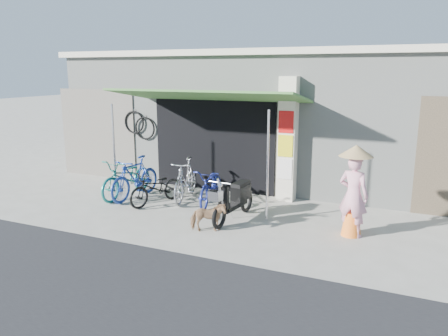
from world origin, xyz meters
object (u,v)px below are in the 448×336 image
at_px(bike_navy, 211,186).
at_px(bike_black, 156,188).
at_px(bike_blue, 135,178).
at_px(moped, 235,200).
at_px(street_dog, 208,217).
at_px(bike_teal, 127,178).
at_px(nun, 354,192).
at_px(bike_silver, 186,180).

bearing_deg(bike_navy, bike_black, -167.37).
xyz_separation_m(bike_blue, bike_black, (0.74, -0.20, -0.12)).
bearing_deg(moped, street_dog, -97.23).
bearing_deg(bike_teal, street_dog, -23.34).
distance_m(moped, nun, 2.46).
height_order(bike_navy, moped, moped).
xyz_separation_m(moped, nun, (2.42, 0.05, 0.43)).
height_order(bike_black, bike_navy, bike_navy).
distance_m(street_dog, moped, 0.91).
xyz_separation_m(bike_silver, bike_navy, (0.74, -0.09, -0.07)).
xyz_separation_m(bike_black, bike_silver, (0.47, 0.59, 0.11)).
distance_m(bike_teal, nun, 5.60).
height_order(bike_blue, bike_black, bike_blue).
bearing_deg(bike_navy, street_dog, -76.53).
relative_size(bike_black, moped, 0.90).
xyz_separation_m(bike_blue, nun, (5.30, -0.43, 0.36)).
xyz_separation_m(bike_teal, moped, (3.15, -0.53, -0.05)).
relative_size(bike_blue, bike_navy, 1.02).
relative_size(bike_blue, nun, 0.98).
relative_size(bike_teal, bike_silver, 1.10).
xyz_separation_m(bike_black, nun, (4.55, -0.23, 0.47)).
bearing_deg(moped, nun, 7.16).
height_order(bike_blue, street_dog, bike_blue).
bearing_deg(bike_silver, bike_black, -139.04).
distance_m(bike_blue, moped, 2.91).
bearing_deg(street_dog, bike_blue, 36.84).
bearing_deg(bike_teal, bike_silver, 15.27).
relative_size(bike_teal, bike_blue, 1.08).
xyz_separation_m(bike_silver, moped, (1.66, -0.88, -0.07)).
bearing_deg(bike_silver, bike_teal, -177.53).
relative_size(bike_navy, nun, 0.96).
xyz_separation_m(bike_teal, bike_blue, (0.27, -0.05, 0.03)).
bearing_deg(bike_navy, bike_blue, 178.95).
xyz_separation_m(bike_blue, bike_silver, (1.21, 0.39, -0.01)).
distance_m(bike_blue, bike_silver, 1.28).
relative_size(bike_blue, bike_silver, 1.02).
distance_m(bike_navy, nun, 3.45).
bearing_deg(nun, bike_black, 13.44).
height_order(bike_teal, bike_silver, bike_silver).
xyz_separation_m(bike_black, bike_navy, (1.21, 0.50, 0.04)).
xyz_separation_m(bike_black, street_dog, (1.92, -1.16, -0.11)).
bearing_deg(bike_black, nun, 14.51).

